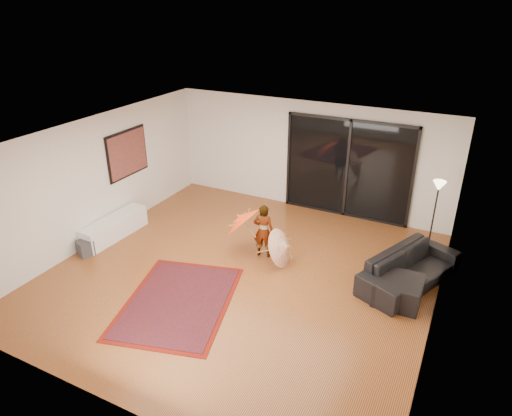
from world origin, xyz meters
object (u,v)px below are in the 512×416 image
Objects in this scene: media_console at (114,227)px; sofa at (410,269)px; child at (263,231)px; ottoman at (398,290)px.

media_console is 0.76× the size of sofa.
sofa is 2.91m from child.
media_console is 1.46× the size of child.
child is at bearing 15.54° from media_console.
media_console is 3.43m from child.
media_console reaches higher than ottoman.
sofa is at bearing 83.24° from ottoman.
child is at bearing 173.05° from ottoman.
child is (-2.88, -0.30, 0.25)m from sofa.
sofa is at bearing 12.27° from media_console.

